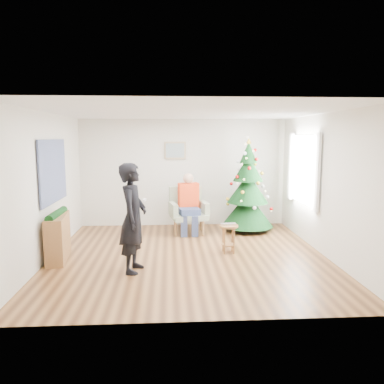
{
  "coord_description": "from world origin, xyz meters",
  "views": [
    {
      "loc": [
        -0.34,
        -6.65,
        2.16
      ],
      "look_at": [
        0.1,
        0.6,
        1.1
      ],
      "focal_mm": 35.0,
      "sensor_mm": 36.0,
      "label": 1
    }
  ],
  "objects": [
    {
      "name": "console",
      "position": [
        -2.33,
        -0.06,
        0.4
      ],
      "size": [
        0.42,
        1.03,
        0.8
      ],
      "primitive_type": "cube",
      "rotation": [
        0.0,
        0.0,
        0.12
      ],
      "color": "brown",
      "rests_on": "floor"
    },
    {
      "name": "curtains",
      "position": [
        2.44,
        1.0,
        1.5
      ],
      "size": [
        0.05,
        1.75,
        1.5
      ],
      "color": "white",
      "rests_on": "wall_right"
    },
    {
      "name": "wall_right",
      "position": [
        2.5,
        0.0,
        1.3
      ],
      "size": [
        0.0,
        5.0,
        5.0
      ],
      "primitive_type": "plane",
      "rotation": [
        1.57,
        0.0,
        -1.57
      ],
      "color": "silver",
      "rests_on": "floor"
    },
    {
      "name": "armchair",
      "position": [
        0.08,
        1.73,
        0.39
      ],
      "size": [
        0.92,
        0.87,
        1.04
      ],
      "rotation": [
        0.0,
        0.0,
        0.19
      ],
      "color": "#909F80",
      "rests_on": "floor"
    },
    {
      "name": "floor",
      "position": [
        0.0,
        0.0,
        0.0
      ],
      "size": [
        5.0,
        5.0,
        0.0
      ],
      "primitive_type": "plane",
      "color": "brown",
      "rests_on": "ground"
    },
    {
      "name": "wall_back",
      "position": [
        0.0,
        2.5,
        1.3
      ],
      "size": [
        5.0,
        0.0,
        5.0
      ],
      "primitive_type": "plane",
      "rotation": [
        1.57,
        0.0,
        0.0
      ],
      "color": "silver",
      "rests_on": "floor"
    },
    {
      "name": "framed_picture",
      "position": [
        -0.2,
        2.46,
        1.85
      ],
      "size": [
        0.52,
        0.05,
        0.42
      ],
      "color": "tan",
      "rests_on": "wall_back"
    },
    {
      "name": "tapestry",
      "position": [
        -2.46,
        0.3,
        1.55
      ],
      "size": [
        0.03,
        1.5,
        1.15
      ],
      "primitive_type": "cube",
      "color": "black",
      "rests_on": "wall_left"
    },
    {
      "name": "ceiling",
      "position": [
        0.0,
        0.0,
        2.6
      ],
      "size": [
        5.0,
        5.0,
        0.0
      ],
      "primitive_type": "plane",
      "rotation": [
        3.14,
        0.0,
        0.0
      ],
      "color": "white",
      "rests_on": "wall_back"
    },
    {
      "name": "wall_left",
      "position": [
        -2.5,
        0.0,
        1.3
      ],
      "size": [
        0.0,
        5.0,
        5.0
      ],
      "primitive_type": "plane",
      "rotation": [
        1.57,
        0.0,
        1.57
      ],
      "color": "silver",
      "rests_on": "floor"
    },
    {
      "name": "window_panel",
      "position": [
        2.47,
        1.0,
        1.5
      ],
      "size": [
        0.04,
        1.3,
        1.4
      ],
      "primitive_type": "cube",
      "color": "white",
      "rests_on": "wall_right"
    },
    {
      "name": "standing_man",
      "position": [
        -0.93,
        -0.74,
        0.88
      ],
      "size": [
        0.52,
        0.7,
        1.77
      ],
      "primitive_type": "imported",
      "rotation": [
        0.0,
        0.0,
        1.41
      ],
      "color": "black",
      "rests_on": "floor"
    },
    {
      "name": "stool",
      "position": [
        0.76,
        0.14,
        0.27
      ],
      "size": [
        0.36,
        0.36,
        0.54
      ],
      "rotation": [
        0.0,
        0.0,
        -0.29
      ],
      "color": "brown",
      "rests_on": "floor"
    },
    {
      "name": "wall_front",
      "position": [
        0.0,
        -2.5,
        1.3
      ],
      "size": [
        5.0,
        0.0,
        5.0
      ],
      "primitive_type": "plane",
      "rotation": [
        -1.57,
        0.0,
        0.0
      ],
      "color": "silver",
      "rests_on": "floor"
    },
    {
      "name": "laptop",
      "position": [
        0.76,
        0.14,
        0.55
      ],
      "size": [
        0.3,
        0.21,
        0.02
      ],
      "primitive_type": "imported",
      "rotation": [
        0.0,
        0.0,
        0.06
      ],
      "color": "silver",
      "rests_on": "stool"
    },
    {
      "name": "garland",
      "position": [
        -2.33,
        -0.06,
        0.82
      ],
      "size": [
        0.14,
        0.9,
        0.14
      ],
      "primitive_type": "cylinder",
      "rotation": [
        1.57,
        0.0,
        0.0
      ],
      "color": "black",
      "rests_on": "console"
    },
    {
      "name": "game_controller",
      "position": [
        -0.74,
        -0.77,
        1.18
      ],
      "size": [
        0.06,
        0.13,
        0.04
      ],
      "primitive_type": "cube",
      "rotation": [
        0.0,
        0.0,
        -0.16
      ],
      "color": "white",
      "rests_on": "standing_man"
    },
    {
      "name": "seated_person",
      "position": [
        0.09,
        1.67,
        0.7
      ],
      "size": [
        0.51,
        0.7,
        1.35
      ],
      "rotation": [
        0.0,
        0.0,
        0.19
      ],
      "color": "navy",
      "rests_on": "armchair"
    },
    {
      "name": "christmas_tree",
      "position": [
        1.47,
        1.83,
        0.97
      ],
      "size": [
        1.19,
        1.19,
        2.15
      ],
      "rotation": [
        0.0,
        0.0,
        -0.09
      ],
      "color": "#3F2816",
      "rests_on": "floor"
    }
  ]
}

